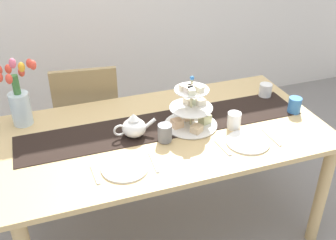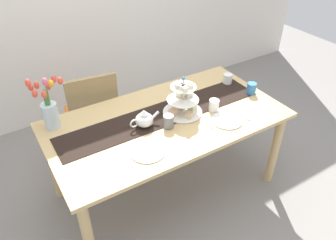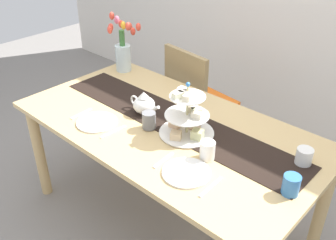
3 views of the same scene
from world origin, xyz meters
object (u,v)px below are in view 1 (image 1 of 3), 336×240
Objects in this scene: mug_orange at (295,105)px; fork_right at (223,148)px; knife_right at (272,137)px; mug_white_text at (234,121)px; dining_table at (167,144)px; dinner_plate_left at (125,168)px; knife_left at (154,162)px; tiered_cake_stand at (191,111)px; dinner_plate_right at (248,142)px; fork_left at (95,174)px; mug_grey at (165,133)px; chair_left at (88,117)px; teapot at (134,127)px; cream_jug at (265,90)px; tulip_vase at (19,99)px.

fork_right is at bearing -160.45° from mug_orange.
mug_white_text is (-0.15, 0.16, 0.04)m from knife_right.
dinner_plate_left is (-0.30, -0.26, 0.10)m from dining_table.
tiered_cake_stand is at bearing 40.47° from knife_left.
dinner_plate_left and dinner_plate_right have the same top height.
fork_left is (-0.45, -0.26, 0.10)m from dining_table.
dinner_plate_left is at bearing -147.90° from mug_grey.
knife_right is 1.79× the size of mug_orange.
knife_right is at bearing 0.00° from dinner_plate_right.
chair_left is 5.35× the size of knife_right.
tiered_cake_stand is at bearing -0.46° from teapot.
knife_left reaches higher than dining_table.
dining_table is at bearing 164.26° from mug_white_text.
chair_left reaches higher than dinner_plate_left.
cream_jug is 0.46m from mug_white_text.
mug_grey reaches higher than knife_right.
fork_left is at bearing 180.00° from dinner_plate_right.
dinner_plate_left is 0.67m from dinner_plate_right.
chair_left is 3.82× the size of teapot.
fork_left is 0.88× the size of knife_right.
dining_table is 11.80× the size of fork_left.
dinner_plate_left is 0.52m from fork_right.
mug_orange is at bearing -14.74° from tulip_vase.
knife_left is at bearing 180.00° from fork_right.
mug_grey reaches higher than dinner_plate_left.
tiered_cake_stand is at bearing 105.82° from fork_right.
dinner_plate_left is (-0.12, -0.26, -0.05)m from teapot.
tiered_cake_stand reaches higher than chair_left.
teapot reaches higher than dining_table.
cream_jug is 0.57m from dinner_plate_right.
teapot is at bearing -31.37° from tulip_vase.
tulip_vase reaches higher than chair_left.
knife_left is 0.55m from mug_white_text.
mug_grey reaches higher than knife_left.
knife_left is 1.00× the size of knife_right.
mug_grey reaches higher than fork_right.
dinner_plate_left is at bearing 180.00° from knife_left.
fork_left is at bearing -156.42° from tiered_cake_stand.
chair_left is 10.71× the size of cream_jug.
dinner_plate_right is 1.35× the size of knife_right.
fork_left is 0.81m from dinner_plate_right.
dining_table is at bearing -166.34° from cream_jug.
tulip_vase is 0.76m from dinner_plate_left.
knife_left is at bearing 180.00° from knife_right.
mug_orange is (0.97, -0.06, -0.01)m from teapot.
knife_right is at bearing 0.00° from fork_right.
dining_table is at bearing 0.00° from teapot.
cream_jug is at bearing 13.66° from dining_table.
knife_left is 1.79× the size of mug_orange.
chair_left is 1.30m from knife_right.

